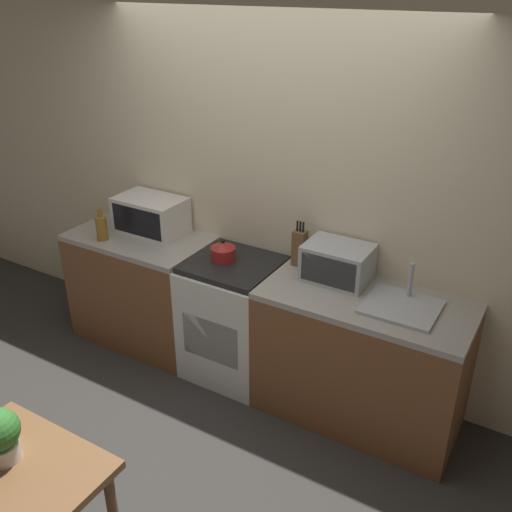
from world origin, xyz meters
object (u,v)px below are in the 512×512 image
object	(u,v)px
stove_range	(234,318)
bottle	(102,227)
dining_table	(18,492)
microwave	(151,215)
toaster_oven	(337,263)
kettle	(223,251)

from	to	relation	value
stove_range	bottle	distance (m)	1.19
bottle	dining_table	bearing A→B (deg)	-56.75
microwave	dining_table	distance (m)	2.27
toaster_oven	bottle	bearing A→B (deg)	-169.63
microwave	stove_range	bearing A→B (deg)	-8.46
stove_range	microwave	distance (m)	1.02
kettle	toaster_oven	size ratio (longest dim) A/B	0.41
toaster_oven	dining_table	world-z (taller)	toaster_oven
kettle	bottle	xyz separation A→B (m)	(-0.96, -0.18, 0.03)
bottle	dining_table	size ratio (longest dim) A/B	0.33
toaster_oven	dining_table	xyz separation A→B (m)	(-0.61, -2.05, -0.39)
toaster_oven	dining_table	distance (m)	2.17
kettle	toaster_oven	distance (m)	0.80
dining_table	kettle	bearing A→B (deg)	95.35
stove_range	dining_table	size ratio (longest dim) A/B	1.19
bottle	dining_table	distance (m)	2.10
toaster_oven	stove_range	bearing A→B (deg)	-169.14
microwave	toaster_oven	distance (m)	1.53
bottle	dining_table	world-z (taller)	bottle
stove_range	microwave	xyz separation A→B (m)	(-0.82, 0.12, 0.59)
toaster_oven	dining_table	bearing A→B (deg)	-106.52
kettle	dining_table	distance (m)	1.95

